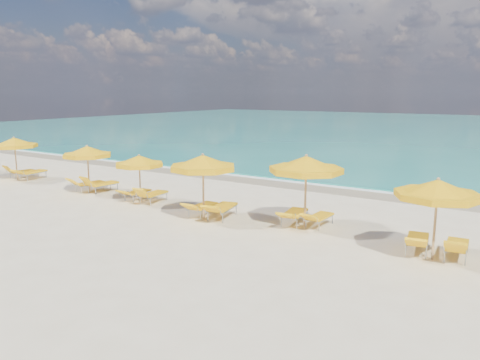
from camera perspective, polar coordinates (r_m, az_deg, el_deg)
The scene contains 23 objects.
ground_plane at distance 17.83m, azimuth -2.62°, elevation -4.55°, with size 120.00×120.00×0.00m, color beige.
ocean at distance 62.98m, azimuth 23.68°, elevation 5.58°, with size 120.00×80.00×0.30m, color #167D70.
wet_sand_band at distance 24.08m, azimuth 7.62°, elevation -0.60°, with size 120.00×2.60×0.01m, color tan.
foam_line at distance 24.79m, azimuth 8.41°, elevation -0.29°, with size 120.00×1.20×0.03m, color white.
whitecap_near at distance 35.20m, azimuth 5.47°, elevation 3.03°, with size 14.00×0.36×0.05m, color white.
umbrella_1 at distance 27.63m, azimuth -25.81°, elevation 4.08°, with size 2.89×2.89×2.35m.
umbrella_2 at distance 22.83m, azimuth -18.13°, elevation 3.26°, with size 2.91×2.91×2.27m.
umbrella_3 at distance 20.22m, azimuth -12.19°, elevation 2.23°, with size 2.68×2.68×2.10m.
umbrella_4 at distance 17.12m, azimuth -4.54°, elevation 2.05°, with size 2.91×2.91×2.49m.
umbrella_5 at distance 16.19m, azimuth 8.07°, elevation 1.81°, with size 3.26×3.26×2.60m.
umbrella_6 at distance 14.03m, azimuth 22.95°, elevation -1.11°, with size 2.51×2.51×2.38m.
lounger_1_left at distance 28.62m, azimuth -25.09°, elevation 0.69°, with size 0.71×1.64×0.79m.
lounger_1_right at distance 27.75m, azimuth -23.98°, elevation 0.54°, with size 0.89×2.03×0.72m.
lounger_2_left at distance 23.55m, azimuth -17.91°, elevation -0.75°, with size 0.89×1.85×0.76m.
lounger_2_right at distance 23.10m, azimuth -16.43°, elevation -0.85°, with size 0.80×1.85×0.90m.
lounger_3_left at distance 21.10m, azimuth -12.45°, elevation -1.83°, with size 0.61×1.72×0.61m.
lounger_3_right at distance 20.41m, azimuth -10.55°, elevation -2.11°, with size 0.78×1.81×0.84m.
lounger_4_left at distance 18.07m, azimuth -4.60°, elevation -3.67°, with size 0.71×1.84×0.71m.
lounger_4_right at distance 17.63m, azimuth -2.23°, elevation -3.91°, with size 1.04×2.13×0.79m.
lounger_5_left at distance 16.98m, azimuth 6.60°, elevation -4.60°, with size 0.93×2.04×0.71m.
lounger_5_right at distance 16.81m, azimuth 9.60°, elevation -4.92°, with size 0.63×1.75×0.69m.
lounger_6_left at distance 14.96m, azimuth 20.78°, elevation -7.39°, with size 0.89×1.93×0.76m.
lounger_6_right at distance 14.87m, azimuth 24.88°, elevation -7.83°, with size 0.73×1.81×0.80m.
Camera 1 is at (9.98, -14.00, 4.71)m, focal length 35.00 mm.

